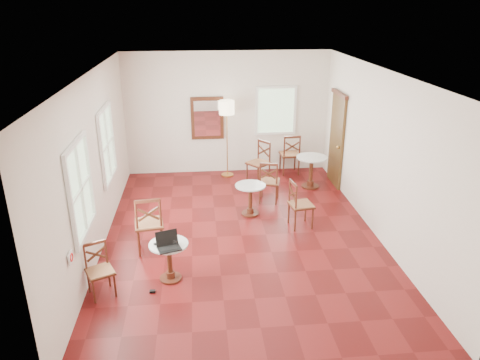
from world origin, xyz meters
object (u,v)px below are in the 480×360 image
(cafe_table_near, at_px, (169,257))
(water_glass, at_px, (175,244))
(chair_mid_a, at_px, (269,181))
(chair_near_a, at_px, (149,224))
(power_adapter, at_px, (153,291))
(chair_near_b, at_px, (100,270))
(chair_back_a, at_px, (290,154))
(mouse, at_px, (156,244))
(cafe_table_back, at_px, (311,168))
(chair_back_b, at_px, (259,162))
(chair_mid_b, at_px, (300,204))
(floor_lamp, at_px, (227,113))
(cafe_table_mid, at_px, (250,196))
(laptop, at_px, (168,244))
(navy_mug, at_px, (168,240))

(cafe_table_near, bearing_deg, water_glass, -43.37)
(chair_mid_a, bearing_deg, chair_near_a, 53.73)
(cafe_table_near, relative_size, power_adapter, 7.24)
(chair_near_b, bearing_deg, chair_mid_a, 20.22)
(chair_back_a, relative_size, mouse, 10.98)
(cafe_table_back, relative_size, chair_back_b, 0.75)
(chair_mid_a, bearing_deg, chair_mid_b, 123.84)
(chair_near_a, xyz_separation_m, floor_lamp, (1.60, 3.52, 1.08))
(cafe_table_back, distance_m, water_glass, 4.69)
(chair_near_a, relative_size, chair_near_b, 1.29)
(chair_near_a, bearing_deg, water_glass, 107.82)
(chair_mid_a, height_order, chair_mid_b, same)
(cafe_table_mid, relative_size, chair_near_a, 0.62)
(chair_mid_a, height_order, chair_back_a, chair_back_a)
(chair_near_b, relative_size, mouse, 8.70)
(chair_back_a, xyz_separation_m, water_glass, (-2.68, -4.55, 0.17))
(chair_mid_a, relative_size, floor_lamp, 0.49)
(chair_back_a, relative_size, chair_back_b, 1.03)
(laptop, bearing_deg, chair_near_a, 92.29)
(chair_back_a, bearing_deg, chair_near_a, 45.22)
(cafe_table_back, distance_m, chair_near_a, 4.33)
(chair_back_a, bearing_deg, floor_lamp, -2.79)
(cafe_table_near, relative_size, water_glass, 6.51)
(chair_mid_b, bearing_deg, chair_back_a, -16.57)
(cafe_table_near, distance_m, floor_lamp, 4.77)
(laptop, relative_size, power_adapter, 4.60)
(cafe_table_near, xyz_separation_m, chair_near_b, (-1.00, -0.28, 0.01))
(laptop, relative_size, water_glass, 4.14)
(cafe_table_mid, distance_m, water_glass, 2.71)
(chair_mid_b, height_order, laptop, chair_mid_b)
(chair_near_b, bearing_deg, cafe_table_mid, 18.93)
(chair_back_a, distance_m, power_adapter, 5.69)
(mouse, relative_size, water_glass, 0.96)
(cafe_table_mid, relative_size, navy_mug, 6.03)
(chair_near_b, xyz_separation_m, chair_mid_a, (3.00, 3.08, 0.06))
(chair_near_a, distance_m, chair_back_b, 3.81)
(cafe_table_near, bearing_deg, navy_mug, 86.01)
(cafe_table_near, bearing_deg, floor_lamp, 74.73)
(cafe_table_back, relative_size, chair_near_a, 0.71)
(cafe_table_mid, xyz_separation_m, power_adapter, (-1.78, -2.52, -0.38))
(chair_mid_b, bearing_deg, cafe_table_near, 114.41)
(cafe_table_mid, relative_size, water_glass, 6.64)
(chair_near_a, height_order, floor_lamp, floor_lamp)
(chair_mid_b, bearing_deg, chair_near_a, 94.18)
(chair_near_b, distance_m, chair_back_b, 5.16)
(chair_mid_b, xyz_separation_m, laptop, (-2.39, -1.69, 0.23))
(chair_near_b, distance_m, navy_mug, 1.08)
(water_glass, bearing_deg, floor_lamp, 76.36)
(chair_mid_b, xyz_separation_m, chair_back_b, (-0.46, 2.38, 0.03))
(cafe_table_near, distance_m, chair_back_a, 5.25)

